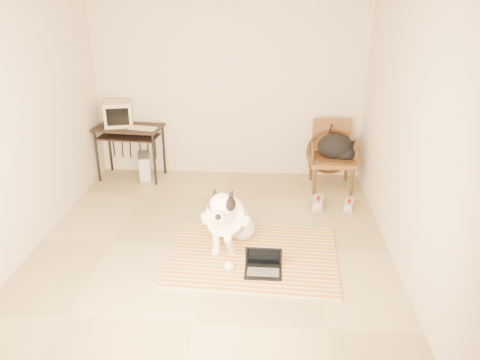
# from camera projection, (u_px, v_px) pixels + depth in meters

# --- Properties ---
(floor) EXTENTS (4.50, 4.50, 0.00)m
(floor) POSITION_uv_depth(u_px,v_px,m) (212.00, 246.00, 5.35)
(floor) COLOR tan
(floor) RESTS_ON ground
(wall_back) EXTENTS (4.50, 0.00, 4.50)m
(wall_back) POSITION_uv_depth(u_px,v_px,m) (229.00, 87.00, 6.89)
(wall_back) COLOR beige
(wall_back) RESTS_ON floor
(wall_front) EXTENTS (4.50, 0.00, 4.50)m
(wall_front) POSITION_uv_depth(u_px,v_px,m) (161.00, 247.00, 2.76)
(wall_front) COLOR beige
(wall_front) RESTS_ON floor
(wall_left) EXTENTS (0.00, 4.50, 4.50)m
(wall_left) POSITION_uv_depth(u_px,v_px,m) (22.00, 129.00, 4.94)
(wall_left) COLOR beige
(wall_left) RESTS_ON floor
(wall_right) EXTENTS (0.00, 4.50, 4.50)m
(wall_right) POSITION_uv_depth(u_px,v_px,m) (407.00, 137.00, 4.70)
(wall_right) COLOR beige
(wall_right) RESTS_ON floor
(rug) EXTENTS (1.89, 1.48, 0.02)m
(rug) POSITION_uv_depth(u_px,v_px,m) (253.00, 255.00, 5.14)
(rug) COLOR orange
(rug) RESTS_ON floor
(dog) EXTENTS (0.56, 1.18, 0.84)m
(dog) POSITION_uv_depth(u_px,v_px,m) (228.00, 219.00, 5.23)
(dog) COLOR white
(dog) RESTS_ON rug
(laptop) EXTENTS (0.38, 0.28, 0.27)m
(laptop) POSITION_uv_depth(u_px,v_px,m) (263.00, 266.00, 4.82)
(laptop) COLOR black
(laptop) RESTS_ON rug
(computer_desk) EXTENTS (1.02, 0.63, 0.81)m
(computer_desk) POSITION_uv_depth(u_px,v_px,m) (129.00, 134.00, 6.95)
(computer_desk) COLOR black
(computer_desk) RESTS_ON floor
(crt_monitor) EXTENTS (0.48, 0.47, 0.36)m
(crt_monitor) POSITION_uv_depth(u_px,v_px,m) (118.00, 114.00, 6.91)
(crt_monitor) COLOR #BFB396
(crt_monitor) RESTS_ON computer_desk
(desk_keyboard) EXTENTS (0.42, 0.22, 0.03)m
(desk_keyboard) POSITION_uv_depth(u_px,v_px,m) (142.00, 128.00, 6.80)
(desk_keyboard) COLOR #BFB396
(desk_keyboard) RESTS_ON computer_desk
(pc_tower) EXTENTS (0.27, 0.43, 0.38)m
(pc_tower) POSITION_uv_depth(u_px,v_px,m) (144.00, 166.00, 7.13)
(pc_tower) COLOR #525255
(pc_tower) RESTS_ON floor
(rattan_chair) EXTENTS (0.64, 0.62, 0.96)m
(rattan_chair) POSITION_uv_depth(u_px,v_px,m) (332.00, 155.00, 6.74)
(rattan_chair) COLOR brown
(rattan_chair) RESTS_ON floor
(backpack) EXTENTS (0.53, 0.42, 0.37)m
(backpack) POSITION_uv_depth(u_px,v_px,m) (337.00, 148.00, 6.63)
(backpack) COLOR black
(backpack) RESTS_ON rattan_chair
(sneaker_left) EXTENTS (0.18, 0.34, 0.11)m
(sneaker_left) POSITION_uv_depth(u_px,v_px,m) (318.00, 203.00, 6.26)
(sneaker_left) COLOR silver
(sneaker_left) RESTS_ON floor
(sneaker_right) EXTENTS (0.18, 0.29, 0.10)m
(sneaker_right) POSITION_uv_depth(u_px,v_px,m) (349.00, 205.00, 6.22)
(sneaker_right) COLOR silver
(sneaker_right) RESTS_ON floor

